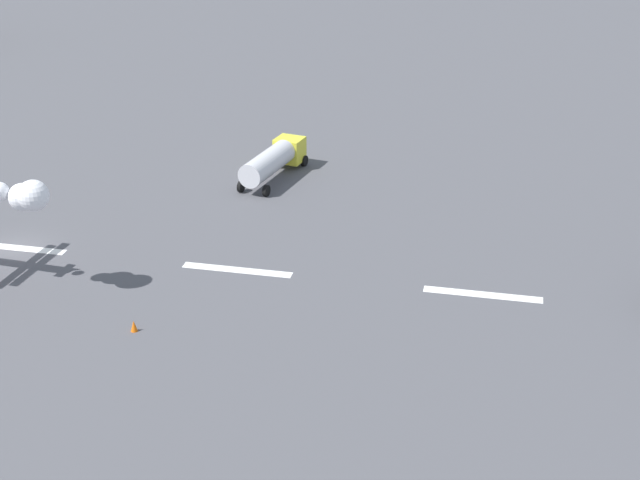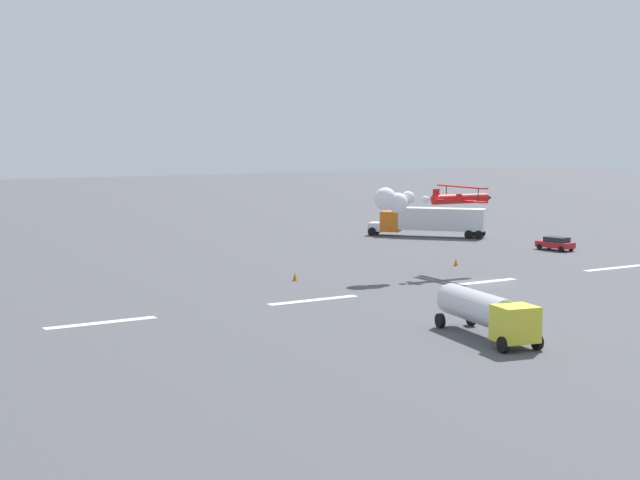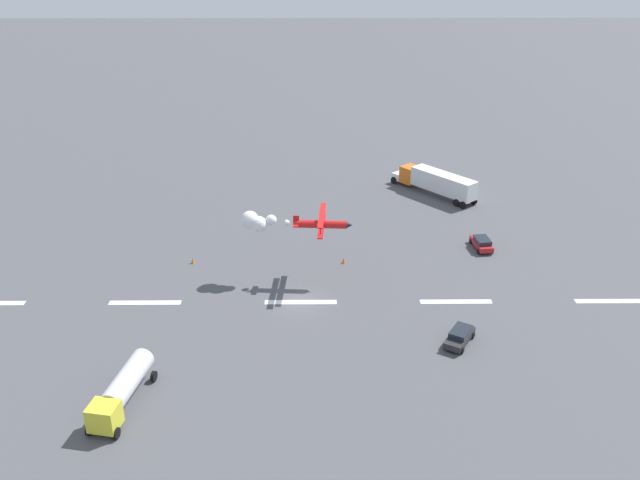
{
  "view_description": "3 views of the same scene",
  "coord_description": "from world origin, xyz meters",
  "px_view_note": "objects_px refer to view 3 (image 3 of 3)",
  "views": [
    {
      "loc": [
        35.57,
        -56.17,
        29.81
      ],
      "look_at": [
        23.35,
        0.0,
        2.96
      ],
      "focal_mm": 51.97,
      "sensor_mm": 36.0,
      "label": 1
    },
    {
      "loc": [
        56.05,
        63.54,
        13.06
      ],
      "look_at": [
        14.51,
        -3.54,
        4.3
      ],
      "focal_mm": 53.56,
      "sensor_mm": 36.0,
      "label": 2
    },
    {
      "loc": [
        -1.71,
        68.05,
        39.9
      ],
      "look_at": [
        -2.19,
        -5.52,
        5.04
      ],
      "focal_mm": 39.69,
      "sensor_mm": 36.0,
      "label": 3
    }
  ],
  "objects_px": {
    "semi_truck_orange": "(436,181)",
    "traffic_cone_near": "(344,260)",
    "fuel_tanker_truck": "(122,390)",
    "followme_car_yellow": "(482,243)",
    "stunt_biplane_red": "(275,222)",
    "airport_staff_sedan": "(460,336)",
    "traffic_cone_far": "(193,261)"
  },
  "relations": [
    {
      "from": "followme_car_yellow",
      "to": "airport_staff_sedan",
      "type": "xyz_separation_m",
      "value": [
        6.84,
        21.63,
        0.0
      ]
    },
    {
      "from": "stunt_biplane_red",
      "to": "traffic_cone_near",
      "type": "height_order",
      "value": "stunt_biplane_red"
    },
    {
      "from": "stunt_biplane_red",
      "to": "followme_car_yellow",
      "type": "relative_size",
      "value": 2.86
    },
    {
      "from": "traffic_cone_far",
      "to": "semi_truck_orange",
      "type": "bearing_deg",
      "value": -145.78
    },
    {
      "from": "semi_truck_orange",
      "to": "followme_car_yellow",
      "type": "distance_m",
      "value": 19.09
    },
    {
      "from": "airport_staff_sedan",
      "to": "traffic_cone_near",
      "type": "bearing_deg",
      "value": -58.01
    },
    {
      "from": "stunt_biplane_red",
      "to": "semi_truck_orange",
      "type": "bearing_deg",
      "value": -131.1
    },
    {
      "from": "airport_staff_sedan",
      "to": "followme_car_yellow",
      "type": "bearing_deg",
      "value": -107.55
    },
    {
      "from": "stunt_biplane_red",
      "to": "followme_car_yellow",
      "type": "distance_m",
      "value": 27.78
    },
    {
      "from": "fuel_tanker_truck",
      "to": "followme_car_yellow",
      "type": "bearing_deg",
      "value": -140.61
    },
    {
      "from": "traffic_cone_near",
      "to": "fuel_tanker_truck",
      "type": "bearing_deg",
      "value": 53.39
    },
    {
      "from": "semi_truck_orange",
      "to": "traffic_cone_near",
      "type": "xyz_separation_m",
      "value": [
        14.81,
        22.77,
        -1.76
      ]
    },
    {
      "from": "semi_truck_orange",
      "to": "traffic_cone_near",
      "type": "height_order",
      "value": "semi_truck_orange"
    },
    {
      "from": "semi_truck_orange",
      "to": "airport_staff_sedan",
      "type": "height_order",
      "value": "semi_truck_orange"
    },
    {
      "from": "followme_car_yellow",
      "to": "traffic_cone_near",
      "type": "height_order",
      "value": "followme_car_yellow"
    },
    {
      "from": "traffic_cone_far",
      "to": "followme_car_yellow",
      "type": "bearing_deg",
      "value": -173.86
    },
    {
      "from": "followme_car_yellow",
      "to": "traffic_cone_near",
      "type": "distance_m",
      "value": 18.31
    },
    {
      "from": "traffic_cone_near",
      "to": "stunt_biplane_red",
      "type": "bearing_deg",
      "value": 23.45
    },
    {
      "from": "stunt_biplane_red",
      "to": "fuel_tanker_truck",
      "type": "distance_m",
      "value": 27.41
    },
    {
      "from": "stunt_biplane_red",
      "to": "fuel_tanker_truck",
      "type": "relative_size",
      "value": 1.34
    },
    {
      "from": "fuel_tanker_truck",
      "to": "followme_car_yellow",
      "type": "distance_m",
      "value": 49.51
    },
    {
      "from": "airport_staff_sedan",
      "to": "traffic_cone_near",
      "type": "distance_m",
      "value": 20.82
    },
    {
      "from": "airport_staff_sedan",
      "to": "traffic_cone_far",
      "type": "bearing_deg",
      "value": -30.86
    },
    {
      "from": "followme_car_yellow",
      "to": "stunt_biplane_red",
      "type": "bearing_deg",
      "value": 16.08
    },
    {
      "from": "traffic_cone_far",
      "to": "stunt_biplane_red",
      "type": "bearing_deg",
      "value": 161.18
    },
    {
      "from": "airport_staff_sedan",
      "to": "traffic_cone_far",
      "type": "distance_m",
      "value": 34.51
    },
    {
      "from": "traffic_cone_near",
      "to": "airport_staff_sedan",
      "type": "bearing_deg",
      "value": 121.99
    },
    {
      "from": "semi_truck_orange",
      "to": "stunt_biplane_red",
      "type": "bearing_deg",
      "value": 48.9
    },
    {
      "from": "semi_truck_orange",
      "to": "followme_car_yellow",
      "type": "xyz_separation_m",
      "value": [
        -3.06,
        18.8,
        -1.32
      ]
    },
    {
      "from": "airport_staff_sedan",
      "to": "traffic_cone_near",
      "type": "relative_size",
      "value": 6.4
    },
    {
      "from": "fuel_tanker_truck",
      "to": "traffic_cone_near",
      "type": "xyz_separation_m",
      "value": [
        -20.39,
        -27.44,
        -1.37
      ]
    },
    {
      "from": "stunt_biplane_red",
      "to": "fuel_tanker_truck",
      "type": "bearing_deg",
      "value": 62.85
    }
  ]
}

